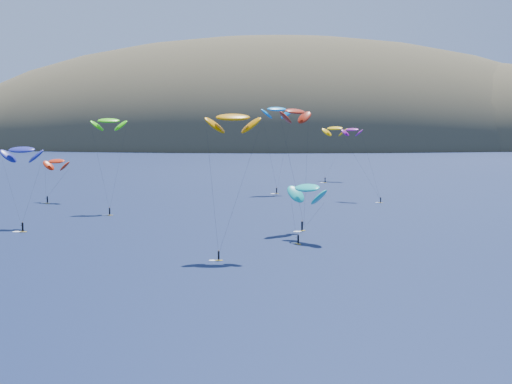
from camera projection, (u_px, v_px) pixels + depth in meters
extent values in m
ellipsoid|color=#3D3526|center=(278.00, 159.00, 617.38)|extent=(600.00, 300.00, 210.00)
ellipsoid|color=#3D3526|center=(101.00, 151.00, 647.64)|extent=(340.00, 240.00, 120.00)
ellipsoid|color=#3D3526|center=(469.00, 157.00, 596.18)|extent=(320.00, 220.00, 156.00)
cube|color=yellow|center=(47.00, 203.00, 194.50)|extent=(1.60, 1.11, 0.09)
cylinder|color=black|center=(47.00, 200.00, 194.39)|extent=(0.37, 0.37, 1.68)
sphere|color=#8C6047|center=(47.00, 196.00, 194.29)|extent=(0.28, 0.28, 0.28)
ellipsoid|color=red|center=(56.00, 161.00, 198.17)|extent=(9.41, 7.38, 4.76)
cube|color=yellow|center=(219.00, 260.00, 116.67)|extent=(1.31, 0.43, 0.07)
cylinder|color=black|center=(219.00, 256.00, 116.58)|extent=(0.30, 0.30, 1.38)
sphere|color=#8C6047|center=(219.00, 251.00, 116.50)|extent=(0.23, 0.23, 0.23)
ellipsoid|color=#D17F00|center=(233.00, 117.00, 120.59)|extent=(9.10, 4.54, 4.98)
cube|color=yellow|center=(110.00, 215.00, 170.76)|extent=(1.53, 0.72, 0.08)
cylinder|color=black|center=(110.00, 211.00, 170.66)|extent=(0.35, 0.35, 1.58)
sphere|color=#8C6047|center=(110.00, 208.00, 170.57)|extent=(0.26, 0.26, 0.26)
ellipsoid|color=#3CE80C|center=(109.00, 121.00, 177.54)|extent=(9.01, 5.54, 4.68)
cube|color=yellow|center=(277.00, 194.00, 219.40)|extent=(1.56, 0.90, 0.08)
cylinder|color=black|center=(277.00, 191.00, 219.30)|extent=(0.35, 0.35, 1.61)
sphere|color=#8C6047|center=(277.00, 188.00, 219.21)|extent=(0.27, 0.27, 0.27)
ellipsoid|color=#027CCD|center=(277.00, 109.00, 220.73)|extent=(10.52, 7.33, 5.35)
cube|color=yellow|center=(298.00, 244.00, 131.84)|extent=(1.16, 1.36, 0.08)
cylinder|color=black|center=(298.00, 239.00, 131.75)|extent=(0.33, 0.33, 1.49)
sphere|color=#8C6047|center=(298.00, 235.00, 131.66)|extent=(0.25, 0.25, 0.25)
ellipsoid|color=#14B9AC|center=(307.00, 188.00, 135.59)|extent=(9.55, 10.64, 5.49)
cube|color=yellow|center=(381.00, 203.00, 195.78)|extent=(1.25, 0.96, 0.07)
cylinder|color=black|center=(381.00, 200.00, 195.70)|extent=(0.29, 0.29, 1.33)
sphere|color=#8C6047|center=(381.00, 197.00, 195.62)|extent=(0.22, 0.22, 0.22)
ellipsoid|color=#830E83|center=(352.00, 130.00, 203.15)|extent=(6.75, 5.65, 3.44)
cube|color=yellow|center=(302.00, 231.00, 147.02)|extent=(1.51, 1.48, 0.09)
cylinder|color=black|center=(302.00, 226.00, 146.91)|extent=(0.38, 0.38, 1.75)
sphere|color=#8C6047|center=(302.00, 221.00, 146.81)|extent=(0.29, 0.29, 0.29)
ellipsoid|color=#A9230E|center=(295.00, 111.00, 149.23)|extent=(8.71, 8.60, 4.66)
cube|color=yellow|center=(23.00, 232.00, 145.80)|extent=(1.64, 0.64, 0.09)
cylinder|color=black|center=(23.00, 227.00, 145.70)|extent=(0.37, 0.37, 1.71)
sphere|color=#8C6047|center=(22.00, 222.00, 145.60)|extent=(0.29, 0.29, 0.29)
ellipsoid|color=navy|center=(22.00, 150.00, 153.78)|extent=(9.55, 5.24, 5.10)
cube|color=yellow|center=(325.00, 183.00, 256.09)|extent=(1.53, 1.19, 0.08)
cylinder|color=black|center=(325.00, 180.00, 255.99)|extent=(0.36, 0.36, 1.63)
sphere|color=#8C6047|center=(325.00, 177.00, 255.89)|extent=(0.27, 0.27, 0.27)
ellipsoid|color=#F2B505|center=(335.00, 128.00, 265.85)|extent=(10.69, 9.03, 5.45)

